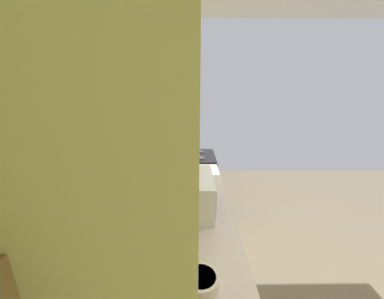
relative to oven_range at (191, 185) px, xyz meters
The scene contains 8 objects.
ground_plane 1.88m from the oven_range, 135.84° to the right, with size 5.80×5.80×0.00m, color brown.
wall_back 1.62m from the oven_range, 163.63° to the left, with size 3.75×0.12×2.68m, color #EBD885.
counter_run 1.70m from the oven_range, behind, with size 2.82×0.65×0.89m.
upper_cabinets 2.18m from the oven_range, behind, with size 1.77×0.31×0.63m.
oven_range is the anchor object (origin of this frame).
microwave 1.41m from the oven_range, behind, with size 0.48×0.39×0.28m.
bowl 2.04m from the oven_range, behind, with size 0.19×0.19×0.06m.
kettle 0.88m from the oven_range, behind, with size 0.22×0.16×0.16m.
Camera 1 is at (-1.56, 1.29, 1.88)m, focal length 21.00 mm.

